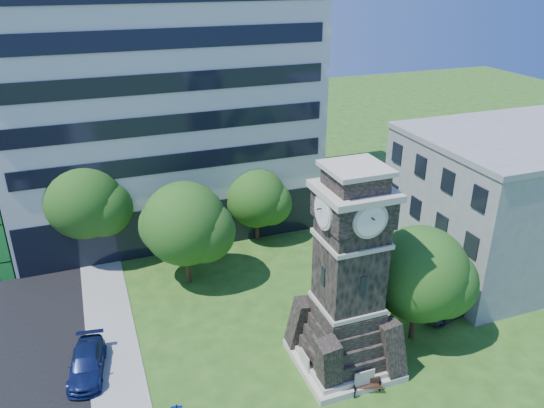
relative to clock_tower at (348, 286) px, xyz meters
name	(u,v)px	position (x,y,z in m)	size (l,w,h in m)	color
ground	(310,399)	(-3.00, -2.00, -5.28)	(160.00, 160.00, 0.00)	#255017
sidewalk	(118,380)	(-12.50, 3.00, -5.25)	(3.00, 70.00, 0.06)	gray
clock_tower	(348,286)	(0.00, 0.00, 0.00)	(5.40, 5.40, 12.22)	beige
office_tall	(151,58)	(-6.20, 23.84, 8.94)	(26.20, 15.11, 28.60)	silver
office_low	(513,201)	(16.97, 6.00, -0.07)	(15.20, 12.20, 10.40)	#989A9D
car_street_north	(87,364)	(-14.00, 4.26, -4.62)	(1.86, 4.57, 1.33)	#111D4D
car_east_lot	(448,304)	(8.85, 1.98, -4.62)	(2.18, 4.72, 1.31)	#505155
park_bench	(367,385)	(0.11, -2.54, -4.84)	(1.62, 0.43, 0.84)	black
tree_nw	(86,201)	(-12.88, 17.46, -0.27)	(6.66, 6.05, 8.25)	#332114
tree_nc	(186,226)	(-6.50, 11.63, -0.68)	(6.54, 5.95, 7.76)	#332114
tree_ne	(257,199)	(0.35, 16.29, -1.65)	(5.40, 4.91, 6.23)	#332114
tree_east	(420,276)	(5.15, 0.56, -0.84)	(6.34, 5.76, 7.51)	#332114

